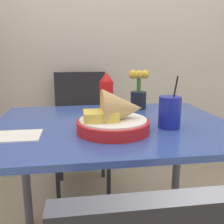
{
  "coord_description": "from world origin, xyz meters",
  "views": [
    {
      "loc": [
        -0.16,
        -1.08,
        1.05
      ],
      "look_at": [
        -0.01,
        -0.04,
        0.81
      ],
      "focal_mm": 40.0,
      "sensor_mm": 36.0,
      "label": 1
    }
  ],
  "objects_px": {
    "ketchup_bottle": "(106,95)",
    "drink_cup": "(170,113)",
    "food_basket": "(116,117)",
    "chair_far_window": "(81,121)",
    "flower_vase": "(139,92)"
  },
  "relations": [
    {
      "from": "chair_far_window",
      "to": "flower_vase",
      "type": "relative_size",
      "value": 4.17
    },
    {
      "from": "food_basket",
      "to": "chair_far_window",
      "type": "bearing_deg",
      "value": 97.39
    },
    {
      "from": "flower_vase",
      "to": "food_basket",
      "type": "bearing_deg",
      "value": -115.23
    },
    {
      "from": "drink_cup",
      "to": "ketchup_bottle",
      "type": "bearing_deg",
      "value": 135.12
    },
    {
      "from": "food_basket",
      "to": "drink_cup",
      "type": "height_order",
      "value": "drink_cup"
    },
    {
      "from": "chair_far_window",
      "to": "ketchup_bottle",
      "type": "relative_size",
      "value": 4.13
    },
    {
      "from": "chair_far_window",
      "to": "drink_cup",
      "type": "distance_m",
      "value": 1.03
    },
    {
      "from": "ketchup_bottle",
      "to": "drink_cup",
      "type": "distance_m",
      "value": 0.34
    },
    {
      "from": "chair_far_window",
      "to": "food_basket",
      "type": "relative_size",
      "value": 3.11
    },
    {
      "from": "chair_far_window",
      "to": "ketchup_bottle",
      "type": "xyz_separation_m",
      "value": [
        0.12,
        -0.69,
        0.32
      ]
    },
    {
      "from": "ketchup_bottle",
      "to": "food_basket",
      "type": "bearing_deg",
      "value": -88.27
    },
    {
      "from": "ketchup_bottle",
      "to": "flower_vase",
      "type": "xyz_separation_m",
      "value": [
        0.2,
        0.15,
        -0.01
      ]
    },
    {
      "from": "ketchup_bottle",
      "to": "flower_vase",
      "type": "relative_size",
      "value": 1.01
    },
    {
      "from": "food_basket",
      "to": "ketchup_bottle",
      "type": "relative_size",
      "value": 1.33
    },
    {
      "from": "food_basket",
      "to": "flower_vase",
      "type": "distance_m",
      "value": 0.46
    }
  ]
}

